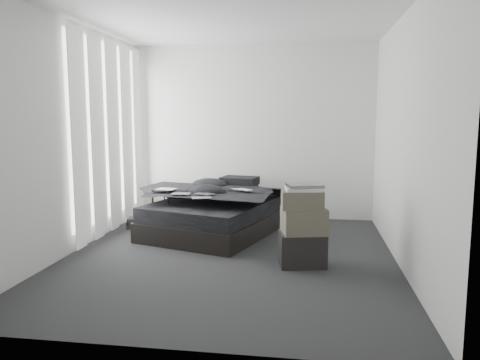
# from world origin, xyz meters

# --- Properties ---
(floor) EXTENTS (3.60, 4.20, 0.01)m
(floor) POSITION_xyz_m (0.00, 0.00, 0.00)
(floor) COLOR #29292C
(floor) RESTS_ON ground
(ceiling) EXTENTS (3.60, 4.20, 0.01)m
(ceiling) POSITION_xyz_m (0.00, 0.00, 2.60)
(ceiling) COLOR white
(ceiling) RESTS_ON ground
(wall_back) EXTENTS (3.60, 0.01, 2.60)m
(wall_back) POSITION_xyz_m (0.00, 2.10, 1.30)
(wall_back) COLOR silver
(wall_back) RESTS_ON ground
(wall_front) EXTENTS (3.60, 0.01, 2.60)m
(wall_front) POSITION_xyz_m (0.00, -2.10, 1.30)
(wall_front) COLOR silver
(wall_front) RESTS_ON ground
(wall_left) EXTENTS (0.01, 4.20, 2.60)m
(wall_left) POSITION_xyz_m (-1.80, 0.00, 1.30)
(wall_left) COLOR silver
(wall_left) RESTS_ON ground
(wall_right) EXTENTS (0.01, 4.20, 2.60)m
(wall_right) POSITION_xyz_m (1.80, 0.00, 1.30)
(wall_right) COLOR silver
(wall_right) RESTS_ON ground
(window_left) EXTENTS (0.02, 2.00, 2.30)m
(window_left) POSITION_xyz_m (-1.78, 0.90, 1.35)
(window_left) COLOR white
(window_left) RESTS_ON wall_left
(curtain_left) EXTENTS (0.06, 2.12, 2.48)m
(curtain_left) POSITION_xyz_m (-1.73, 0.90, 1.28)
(curtain_left) COLOR white
(curtain_left) RESTS_ON wall_left
(bed) EXTENTS (1.85, 2.14, 0.25)m
(bed) POSITION_xyz_m (-0.36, 1.02, 0.12)
(bed) COLOR black
(bed) RESTS_ON floor
(mattress) EXTENTS (1.79, 2.07, 0.19)m
(mattress) POSITION_xyz_m (-0.36, 1.02, 0.34)
(mattress) COLOR black
(mattress) RESTS_ON bed
(duvet) EXTENTS (1.74, 1.87, 0.21)m
(duvet) POSITION_xyz_m (-0.38, 0.98, 0.54)
(duvet) COLOR black
(duvet) RESTS_ON mattress
(pillow_lower) EXTENTS (0.63, 0.52, 0.12)m
(pillow_lower) POSITION_xyz_m (-0.19, 1.70, 0.50)
(pillow_lower) COLOR black
(pillow_lower) RESTS_ON mattress
(pillow_upper) EXTENTS (0.57, 0.45, 0.11)m
(pillow_upper) POSITION_xyz_m (-0.14, 1.67, 0.62)
(pillow_upper) COLOR black
(pillow_upper) RESTS_ON pillow_lower
(laptop) EXTENTS (0.34, 0.32, 0.02)m
(laptop) POSITION_xyz_m (-0.03, 0.96, 0.66)
(laptop) COLOR silver
(laptop) RESTS_ON duvet
(comic_a) EXTENTS (0.24, 0.17, 0.01)m
(comic_a) POSITION_xyz_m (-0.72, 0.63, 0.65)
(comic_a) COLOR black
(comic_a) RESTS_ON duvet
(comic_b) EXTENTS (0.27, 0.24, 0.01)m
(comic_b) POSITION_xyz_m (-0.43, 0.67, 0.66)
(comic_b) COLOR black
(comic_b) RESTS_ON duvet
(comic_c) EXTENTS (0.26, 0.21, 0.01)m
(comic_c) POSITION_xyz_m (-0.40, 0.39, 0.66)
(comic_c) COLOR black
(comic_c) RESTS_ON duvet
(side_stand) EXTENTS (0.42, 0.42, 0.60)m
(side_stand) POSITION_xyz_m (-0.98, 0.84, 0.30)
(side_stand) COLOR black
(side_stand) RESTS_ON floor
(papers) EXTENTS (0.26, 0.21, 0.01)m
(papers) POSITION_xyz_m (-0.97, 0.83, 0.61)
(papers) COLOR white
(papers) RESTS_ON side_stand
(floor_books) EXTENTS (0.17, 0.22, 0.14)m
(floor_books) POSITION_xyz_m (-1.56, 1.15, 0.07)
(floor_books) COLOR black
(floor_books) RESTS_ON floor
(box_lower) EXTENTS (0.52, 0.44, 0.34)m
(box_lower) POSITION_xyz_m (0.80, -0.17, 0.17)
(box_lower) COLOR black
(box_lower) RESTS_ON floor
(box_mid) EXTENTS (0.51, 0.44, 0.26)m
(box_mid) POSITION_xyz_m (0.81, -0.18, 0.48)
(box_mid) COLOR #534F41
(box_mid) RESTS_ON box_lower
(box_upper) EXTENTS (0.45, 0.38, 0.18)m
(box_upper) POSITION_xyz_m (0.79, -0.17, 0.70)
(box_upper) COLOR #534F41
(box_upper) RESTS_ON box_mid
(art_book_white) EXTENTS (0.40, 0.34, 0.04)m
(art_book_white) POSITION_xyz_m (0.80, -0.17, 0.81)
(art_book_white) COLOR silver
(art_book_white) RESTS_ON box_upper
(art_book_snake) EXTENTS (0.41, 0.36, 0.03)m
(art_book_snake) POSITION_xyz_m (0.81, -0.18, 0.84)
(art_book_snake) COLOR silver
(art_book_snake) RESTS_ON art_book_white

